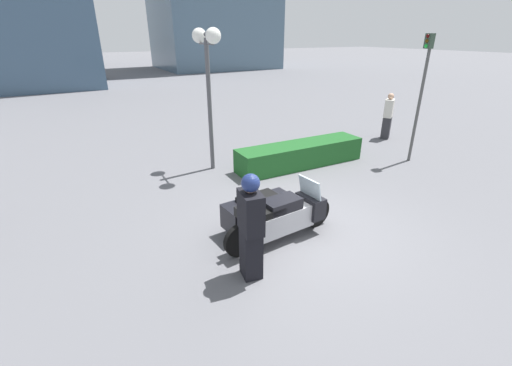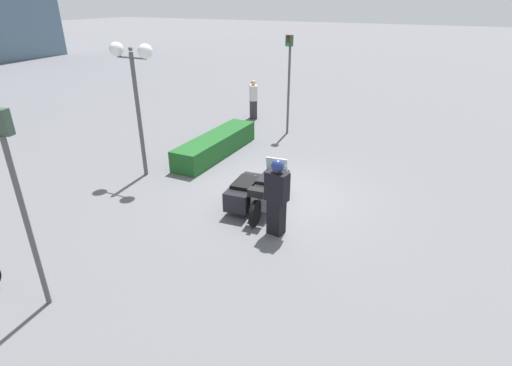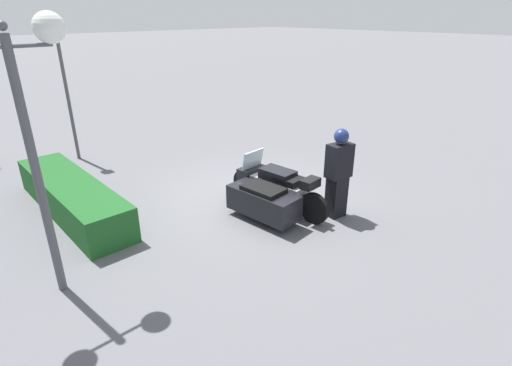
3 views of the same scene
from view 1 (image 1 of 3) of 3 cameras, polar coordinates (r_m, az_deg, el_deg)
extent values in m
plane|color=slate|center=(7.26, 9.05, -7.79)|extent=(160.00, 160.00, 0.00)
cylinder|color=black|center=(7.28, 10.04, -4.86)|extent=(0.65, 0.16, 0.65)
cylinder|color=black|center=(6.28, -2.66, -9.50)|extent=(0.65, 0.16, 0.65)
cylinder|color=black|center=(7.08, 0.11, -5.98)|extent=(0.51, 0.15, 0.50)
cube|color=#B7B7BC|center=(6.67, 4.22, -6.10)|extent=(1.36, 0.57, 0.45)
cube|color=black|center=(6.51, 4.31, -3.62)|extent=(0.76, 0.49, 0.24)
cube|color=black|center=(6.36, 2.17, -4.48)|extent=(0.57, 0.48, 0.12)
cube|color=black|center=(7.06, 9.03, -3.73)|extent=(0.38, 0.64, 0.44)
cube|color=silver|center=(6.85, 8.95, -0.75)|extent=(0.17, 0.59, 0.40)
sphere|color=white|center=(7.24, 10.40, -3.70)|extent=(0.18, 0.18, 0.18)
cube|color=black|center=(7.04, 0.52, -4.79)|extent=(1.54, 0.75, 0.50)
sphere|color=black|center=(7.36, 4.58, -3.29)|extent=(0.48, 0.48, 0.47)
cube|color=black|center=(6.91, 0.52, -2.67)|extent=(0.86, 0.60, 0.09)
cube|color=black|center=(6.07, -1.78, -5.18)|extent=(0.28, 0.43, 0.18)
cube|color=black|center=(5.75, -0.83, -11.66)|extent=(0.35, 0.39, 0.86)
cube|color=black|center=(5.34, -0.88, -4.91)|extent=(0.38, 0.54, 0.68)
sphere|color=tan|center=(5.14, -0.91, -0.43)|extent=(0.23, 0.23, 0.23)
sphere|color=navy|center=(5.12, -0.91, -0.01)|extent=(0.29, 0.29, 0.29)
cube|color=#1E5623|center=(10.60, 7.40, 4.74)|extent=(4.10, 0.93, 0.70)
cylinder|color=#4C4C51|center=(9.98, -7.72, 12.33)|extent=(0.12, 0.12, 3.66)
cylinder|color=#4C4C51|center=(9.80, -8.29, 21.98)|extent=(0.05, 1.02, 0.05)
sphere|color=white|center=(10.27, -9.46, 23.09)|extent=(0.40, 0.40, 0.40)
sphere|color=white|center=(9.32, -7.15, 23.19)|extent=(0.40, 0.40, 0.40)
sphere|color=#4C4C51|center=(9.79, -8.37, 23.33)|extent=(0.12, 0.12, 0.12)
cylinder|color=#4C4C4C|center=(11.69, 25.44, 11.21)|extent=(0.09, 0.09, 3.36)
cube|color=#334738|center=(11.47, 26.93, 20.36)|extent=(0.20, 0.29, 0.40)
sphere|color=#410707|center=(11.42, 26.76, 21.04)|extent=(0.11, 0.11, 0.11)
sphere|color=#462D06|center=(11.42, 26.64, 20.40)|extent=(0.11, 0.11, 0.11)
sphere|color=green|center=(11.43, 26.51, 19.76)|extent=(0.11, 0.11, 0.11)
cube|color=#2D2D33|center=(14.28, 20.86, 8.61)|extent=(0.45, 0.44, 0.84)
cube|color=beige|center=(14.12, 21.30, 11.53)|extent=(0.57, 0.52, 0.66)
sphere|color=tan|center=(14.05, 21.58, 13.29)|extent=(0.23, 0.23, 0.23)
camera|label=2|loc=(5.47, -111.06, 5.69)|focal=28.00mm
camera|label=3|loc=(10.54, -43.04, 18.47)|focal=28.00mm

